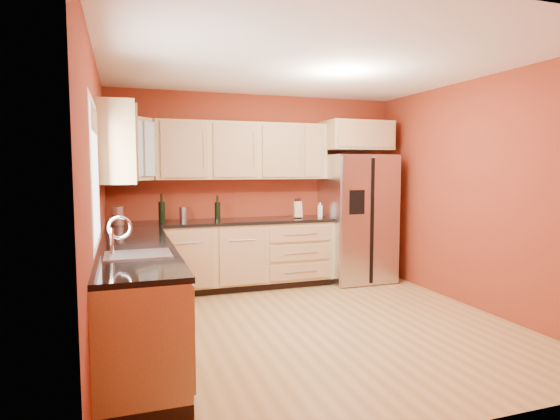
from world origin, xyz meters
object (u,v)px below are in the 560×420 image
at_px(refrigerator, 357,218).
at_px(soap_dispenser, 320,210).
at_px(knife_block, 297,210).
at_px(canister_left, 184,214).
at_px(wine_bottle_a, 162,208).

xyz_separation_m(refrigerator, soap_dispenser, (-0.55, 0.05, 0.13)).
relative_size(refrigerator, soap_dispenser, 8.80).
distance_m(refrigerator, soap_dispenser, 0.57).
bearing_deg(knife_block, canister_left, -178.58).
xyz_separation_m(wine_bottle_a, soap_dispenser, (2.14, 0.06, -0.08)).
relative_size(wine_bottle_a, soap_dispenser, 1.80).
relative_size(wine_bottle_a, knife_block, 1.66).
xyz_separation_m(refrigerator, canister_left, (-2.41, 0.12, 0.12)).
height_order(refrigerator, wine_bottle_a, refrigerator).
bearing_deg(wine_bottle_a, refrigerator, 0.24).
height_order(wine_bottle_a, soap_dispenser, wine_bottle_a).
bearing_deg(soap_dispenser, canister_left, 177.67).
distance_m(refrigerator, canister_left, 2.41).
bearing_deg(wine_bottle_a, canister_left, 25.73).
height_order(canister_left, soap_dispenser, soap_dispenser).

